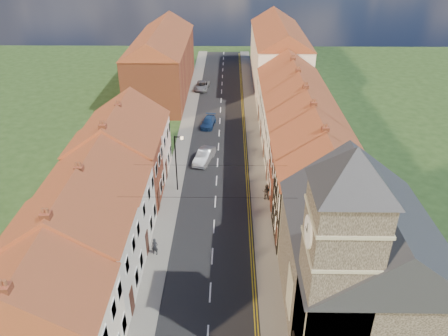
% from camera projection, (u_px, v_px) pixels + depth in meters
% --- Properties ---
extents(road, '(7.00, 90.00, 0.02)m').
position_uv_depth(road, '(218.00, 147.00, 53.05)').
color(road, black).
rests_on(road, ground).
extents(pavement_left, '(1.80, 90.00, 0.12)m').
position_uv_depth(pavement_left, '(182.00, 146.00, 53.08)').
color(pavement_left, gray).
rests_on(pavement_left, ground).
extents(pavement_right, '(1.80, 90.00, 0.12)m').
position_uv_depth(pavement_right, '(255.00, 147.00, 52.97)').
color(pavement_right, gray).
rests_on(pavement_right, ground).
extents(church, '(11.25, 14.25, 15.20)m').
position_uv_depth(church, '(359.00, 256.00, 26.80)').
color(church, black).
rests_on(church, ground).
extents(cottage_r_tudor, '(8.30, 5.20, 9.00)m').
position_uv_depth(cottage_r_tudor, '(326.00, 193.00, 35.66)').
color(cottage_r_tudor, white).
rests_on(cottage_r_tudor, ground).
extents(cottage_r_white_near, '(8.30, 6.00, 9.00)m').
position_uv_depth(cottage_r_white_near, '(315.00, 162.00, 40.37)').
color(cottage_r_white_near, brown).
rests_on(cottage_r_white_near, ground).
extents(cottage_r_cream_mid, '(8.30, 5.20, 9.00)m').
position_uv_depth(cottage_r_cream_mid, '(306.00, 137.00, 45.07)').
color(cottage_r_cream_mid, white).
rests_on(cottage_r_cream_mid, ground).
extents(cottage_r_pink, '(8.30, 6.00, 9.00)m').
position_uv_depth(cottage_r_pink, '(299.00, 117.00, 49.79)').
color(cottage_r_pink, white).
rests_on(cottage_r_pink, ground).
extents(cottage_r_white_far, '(8.30, 5.20, 9.00)m').
position_uv_depth(cottage_r_white_far, '(293.00, 100.00, 54.49)').
color(cottage_r_white_far, silver).
rests_on(cottage_r_white_far, ground).
extents(cottage_r_cream_far, '(8.30, 6.00, 9.00)m').
position_uv_depth(cottage_r_cream_far, '(288.00, 86.00, 59.20)').
color(cottage_r_cream_far, white).
rests_on(cottage_r_cream_far, ground).
extents(cottage_l_brick_near, '(8.30, 5.70, 8.80)m').
position_uv_depth(cottage_l_brick_near, '(40.00, 316.00, 24.65)').
color(cottage_l_brick_near, white).
rests_on(cottage_l_brick_near, ground).
extents(cottage_l_cream, '(8.30, 6.30, 9.10)m').
position_uv_depth(cottage_l_cream, '(72.00, 247.00, 29.63)').
color(cottage_l_cream, silver).
rests_on(cottage_l_cream, ground).
extents(cottage_l_white, '(8.30, 6.90, 8.80)m').
position_uv_depth(cottage_l_white, '(98.00, 198.00, 35.29)').
color(cottage_l_white, silver).
rests_on(cottage_l_white, ground).
extents(cottage_l_brick_mid, '(8.30, 5.70, 9.10)m').
position_uv_depth(cottage_l_brick_mid, '(115.00, 160.00, 40.53)').
color(cottage_l_brick_mid, brown).
rests_on(cottage_l_brick_mid, ground).
extents(cottage_l_pink, '(8.30, 6.30, 8.80)m').
position_uv_depth(cottage_l_pink, '(128.00, 135.00, 45.66)').
color(cottage_l_pink, '#FFDDC9').
rests_on(cottage_l_pink, ground).
extents(block_right_far, '(8.30, 24.20, 10.50)m').
position_uv_depth(block_right_far, '(278.00, 51.00, 72.15)').
color(block_right_far, white).
rests_on(block_right_far, ground).
extents(block_left_far, '(8.30, 24.20, 10.50)m').
position_uv_depth(block_left_far, '(162.00, 59.00, 68.02)').
color(block_left_far, brown).
rests_on(block_left_far, ground).
extents(lamppost, '(0.88, 0.15, 6.00)m').
position_uv_depth(lamppost, '(177.00, 160.00, 42.65)').
color(lamppost, black).
rests_on(lamppost, pavement_left).
extents(car_mid, '(2.59, 4.56, 1.42)m').
position_uv_depth(car_mid, '(204.00, 156.00, 49.44)').
color(car_mid, gray).
rests_on(car_mid, ground).
extents(car_far, '(2.18, 4.19, 1.16)m').
position_uv_depth(car_far, '(208.00, 122.00, 58.21)').
color(car_far, navy).
rests_on(car_far, ground).
extents(car_distant, '(2.57, 4.80, 1.28)m').
position_uv_depth(car_distant, '(202.00, 86.00, 71.02)').
color(car_distant, gray).
rests_on(car_distant, ground).
extents(pedestrian_left, '(0.61, 0.46, 1.51)m').
position_uv_depth(pedestrian_left, '(155.00, 247.00, 35.32)').
color(pedestrian_left, black).
rests_on(pedestrian_left, pavement_left).
extents(pedestrian_right, '(0.90, 0.78, 1.59)m').
position_uv_depth(pedestrian_right, '(266.00, 192.00, 42.46)').
color(pedestrian_right, '#292420').
rests_on(pedestrian_right, pavement_right).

